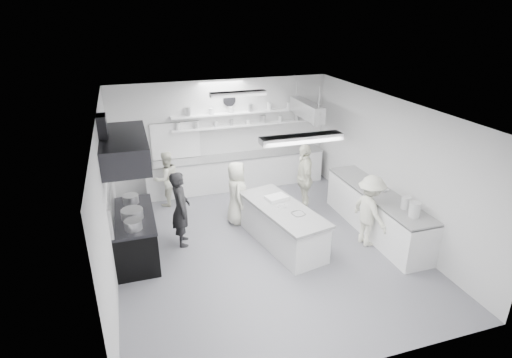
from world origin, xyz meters
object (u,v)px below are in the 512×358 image
object	(u,v)px
right_counter	(376,213)
cook_stove	(181,209)
cook_back	(167,179)
back_counter	(237,172)
stove	(135,237)
prep_island	(282,227)

from	to	relation	value
right_counter	cook_stove	bearing A→B (deg)	169.16
right_counter	cook_stove	world-z (taller)	cook_stove
cook_back	back_counter	bearing A→B (deg)	172.91
stove	prep_island	size ratio (longest dim) A/B	0.80
cook_stove	stove	bearing A→B (deg)	106.90
cook_stove	cook_back	distance (m)	2.02
prep_island	cook_stove	distance (m)	2.20
back_counter	prep_island	size ratio (longest dim) A/B	2.22
stove	cook_stove	world-z (taller)	cook_stove
back_counter	cook_back	size ratio (longest dim) A/B	3.47
right_counter	prep_island	xyz separation A→B (m)	(-2.22, 0.14, -0.06)
back_counter	cook_stove	distance (m)	3.24
prep_island	cook_stove	world-z (taller)	cook_stove
back_counter	prep_island	bearing A→B (deg)	-87.76
prep_island	back_counter	bearing A→B (deg)	80.49
cook_stove	right_counter	bearing A→B (deg)	-96.42
cook_back	right_counter	bearing A→B (deg)	123.97
prep_island	cook_stove	xyz separation A→B (m)	(-2.05, 0.68, 0.42)
stove	cook_back	bearing A→B (deg)	67.91
stove	cook_stove	xyz separation A→B (m)	(0.98, 0.22, 0.38)
stove	cook_stove	distance (m)	1.08
stove	back_counter	size ratio (longest dim) A/B	0.36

